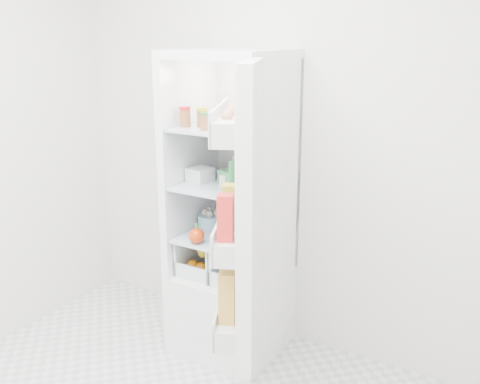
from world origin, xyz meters
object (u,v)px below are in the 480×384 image
Objects in this scene: refrigerator at (235,244)px; mushroom_bowl at (212,220)px; red_cabbage at (255,221)px; fridge_door at (245,217)px.

refrigerator is 0.20m from mushroom_bowl.
fridge_door is (0.31, -0.64, 0.27)m from red_cabbage.
mushroom_bowl is at bearing -172.06° from red_cabbage.
fridge_door is (0.43, -0.61, 0.43)m from refrigerator.
refrigerator is at bearing 2.22° from mushroom_bowl.
fridge_door reaches higher than red_cabbage.
red_cabbage is 0.12× the size of fridge_door.
refrigerator is 0.86m from fridge_door.
refrigerator is 10.75× the size of mushroom_bowl.
refrigerator reaches higher than mushroom_bowl.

